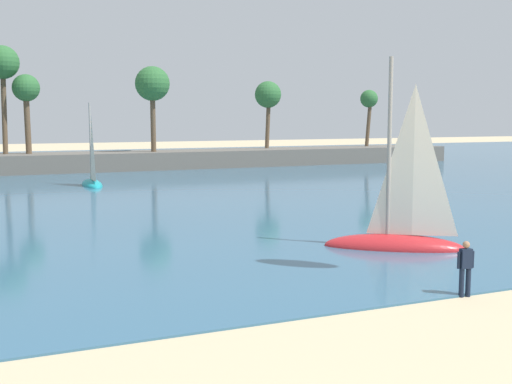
% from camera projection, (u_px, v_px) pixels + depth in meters
% --- Properties ---
extents(sea, '(220.00, 89.76, 0.06)m').
position_uv_depth(sea, '(34.00, 177.00, 56.60)').
color(sea, '#33607F').
rests_on(sea, ground).
extents(person_at_waterline, '(0.54, 0.25, 1.67)m').
position_uv_depth(person_at_waterline, '(465.00, 267.00, 18.97)').
color(person_at_waterline, '#141E33').
rests_on(person_at_waterline, ground).
extents(sailboat_near_shore, '(5.51, 4.58, 8.08)m').
position_uv_depth(sailboat_near_shore, '(398.00, 230.00, 25.79)').
color(sailboat_near_shore, red).
rests_on(sailboat_near_shore, sea).
extents(sailboat_mid_bay, '(1.49, 4.67, 6.73)m').
position_uv_depth(sailboat_mid_bay, '(92.00, 178.00, 49.29)').
color(sailboat_mid_bay, teal).
rests_on(sailboat_mid_bay, sea).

